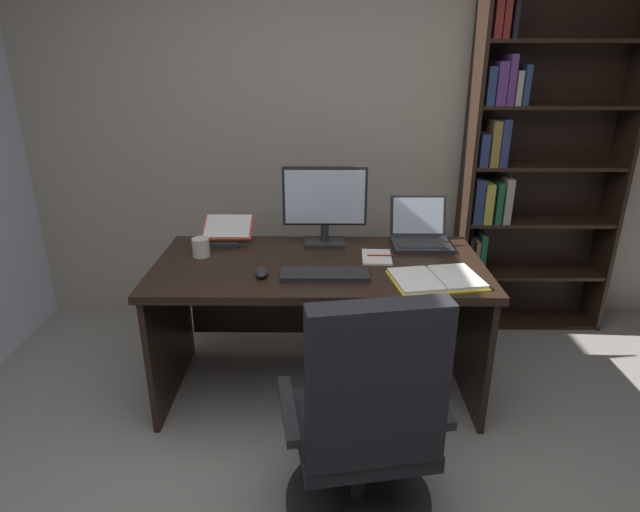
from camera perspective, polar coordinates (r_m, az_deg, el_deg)
wall_back at (r=3.50m, az=1.35°, el=16.01°), size 4.61×0.12×2.87m
desk at (r=2.82m, az=-0.09°, el=-3.97°), size 1.67×0.82×0.76m
bookshelf at (r=3.58m, az=21.54°, el=9.20°), size 0.97×0.28×2.19m
office_chair at (r=2.06m, az=5.04°, el=-18.70°), size 0.67×0.60×1.02m
monitor at (r=2.86m, az=0.52°, el=5.44°), size 0.46×0.16×0.43m
laptop at (r=2.97m, az=10.85°, el=2.28°), size 0.32×0.31×0.24m
keyboard at (r=2.49m, az=0.53°, el=-2.01°), size 0.42×0.15×0.02m
computer_mouse at (r=2.51m, az=-6.35°, el=-1.81°), size 0.06×0.10×0.04m
reading_stand_with_book at (r=3.00m, az=-10.03°, el=2.78°), size 0.28×0.25×0.12m
open_binder at (r=2.50m, az=12.52°, el=-2.45°), size 0.45×0.36×0.02m
notepad at (r=2.74m, az=6.19°, el=-0.11°), size 0.16×0.22×0.01m
pen at (r=2.74m, az=6.61°, el=0.07°), size 0.14×0.01×0.01m
coffee_mug at (r=2.80m, az=-12.83°, el=0.93°), size 0.09×0.09×0.10m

